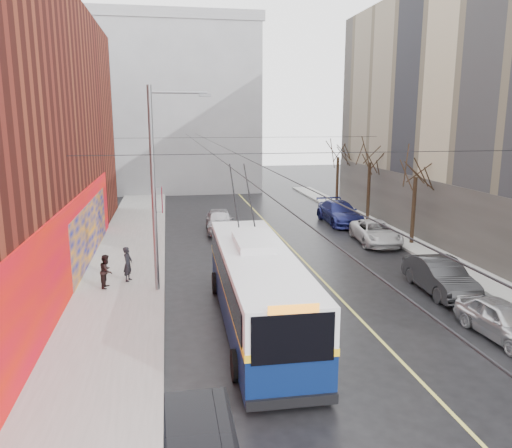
{
  "coord_description": "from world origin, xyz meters",
  "views": [
    {
      "loc": [
        -5.67,
        -11.73,
        7.61
      ],
      "look_at": [
        -1.9,
        9.5,
        3.07
      ],
      "focal_mm": 35.0,
      "sensor_mm": 36.0,
      "label": 1
    }
  ],
  "objects": [
    {
      "name": "parked_car_a",
      "position": [
        5.8,
        2.99,
        0.67
      ],
      "size": [
        1.8,
        4.0,
        1.33
      ],
      "primitive_type": "imported",
      "rotation": [
        0.0,
        0.0,
        0.06
      ],
      "color": "silver",
      "rests_on": "ground"
    },
    {
      "name": "parked_car_c",
      "position": [
        7.0,
        16.82,
        0.69
      ],
      "size": [
        2.82,
        5.2,
        1.38
      ],
      "primitive_type": "imported",
      "rotation": [
        0.0,
        0.0,
        -0.11
      ],
      "color": "silver",
      "rests_on": "ground"
    },
    {
      "name": "tree_far",
      "position": [
        9.0,
        30.0,
        5.14
      ],
      "size": [
        3.2,
        3.2,
        6.57
      ],
      "color": "black",
      "rests_on": "ground"
    },
    {
      "name": "pigeons_flying",
      "position": [
        -2.59,
        10.33,
        7.36
      ],
      "size": [
        2.78,
        1.75,
        0.96
      ],
      "color": "slate"
    },
    {
      "name": "following_car",
      "position": [
        -2.28,
        21.79,
        0.78
      ],
      "size": [
        2.05,
        4.65,
        1.56
      ],
      "primitive_type": "imported",
      "rotation": [
        0.0,
        0.0,
        -0.05
      ],
      "color": "#B3B1B7",
      "rests_on": "ground"
    },
    {
      "name": "trolleybus",
      "position": [
        -2.56,
        5.54,
        1.55
      ],
      "size": [
        2.91,
        11.83,
        5.57
      ],
      "rotation": [
        0.0,
        0.0,
        -0.02
      ],
      "color": "#081742",
      "rests_on": "ground"
    },
    {
      "name": "lane_line",
      "position": [
        1.5,
        14.0,
        0.0
      ],
      "size": [
        0.12,
        50.0,
        0.01
      ],
      "primitive_type": "cube",
      "color": "#BFB74C",
      "rests_on": "ground"
    },
    {
      "name": "parked_car_b",
      "position": [
        6.13,
        7.76,
        0.76
      ],
      "size": [
        1.84,
        4.71,
        1.53
      ],
      "primitive_type": "imported",
      "rotation": [
        0.0,
        0.0,
        -0.05
      ],
      "color": "#28282B",
      "rests_on": "ground"
    },
    {
      "name": "parked_car_d",
      "position": [
        6.78,
        22.97,
        0.81
      ],
      "size": [
        2.28,
        5.6,
        1.63
      ],
      "primitive_type": "imported",
      "rotation": [
        0.0,
        0.0,
        -0.0
      ],
      "color": "navy",
      "rests_on": "ground"
    },
    {
      "name": "tree_mid",
      "position": [
        9.0,
        23.0,
        5.25
      ],
      "size": [
        3.2,
        3.2,
        6.68
      ],
      "color": "black",
      "rests_on": "ground"
    },
    {
      "name": "puddle",
      "position": [
        -5.35,
        -0.11,
        0.0
      ],
      "size": [
        2.25,
        2.97,
        0.01
      ],
      "primitive_type": "cube",
      "color": "black",
      "rests_on": "ground"
    },
    {
      "name": "sidewalk_right",
      "position": [
        9.0,
        12.0,
        0.07
      ],
      "size": [
        2.0,
        60.0,
        0.15
      ],
      "primitive_type": "cube",
      "color": "gray",
      "rests_on": "ground"
    },
    {
      "name": "catenary_wires",
      "position": [
        -2.54,
        14.77,
        6.25
      ],
      "size": [
        18.0,
        60.0,
        0.22
      ],
      "color": "black"
    },
    {
      "name": "building_far",
      "position": [
        -6.0,
        44.99,
        9.02
      ],
      "size": [
        20.5,
        12.1,
        18.0
      ],
      "color": "gray",
      "rests_on": "ground"
    },
    {
      "name": "sidewalk_left",
      "position": [
        -8.0,
        12.0,
        0.07
      ],
      "size": [
        4.0,
        60.0,
        0.15
      ],
      "primitive_type": "cube",
      "color": "gray",
      "rests_on": "ground"
    },
    {
      "name": "streetlight_pole",
      "position": [
        -6.14,
        10.0,
        4.85
      ],
      "size": [
        2.65,
        0.6,
        9.0
      ],
      "color": "slate",
      "rests_on": "ground"
    },
    {
      "name": "tree_near",
      "position": [
        9.0,
        16.0,
        4.98
      ],
      "size": [
        3.2,
        3.2,
        6.4
      ],
      "color": "black",
      "rests_on": "ground"
    },
    {
      "name": "pedestrian_b",
      "position": [
        -8.54,
        10.61,
        0.91
      ],
      "size": [
        0.69,
        0.82,
        1.53
      ],
      "primitive_type": "imported",
      "rotation": [
        0.0,
        0.0,
        1.42
      ],
      "color": "black",
      "rests_on": "sidewalk_left"
    },
    {
      "name": "ground",
      "position": [
        0.0,
        0.0,
        0.0
      ],
      "size": [
        140.0,
        140.0,
        0.0
      ],
      "primitive_type": "plane",
      "color": "black",
      "rests_on": "ground"
    },
    {
      "name": "pedestrian_a",
      "position": [
        -7.66,
        11.42,
        0.97
      ],
      "size": [
        0.55,
        0.69,
        1.64
      ],
      "primitive_type": "imported",
      "rotation": [
        0.0,
        0.0,
        1.27
      ],
      "color": "black",
      "rests_on": "sidewalk_left"
    }
  ]
}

